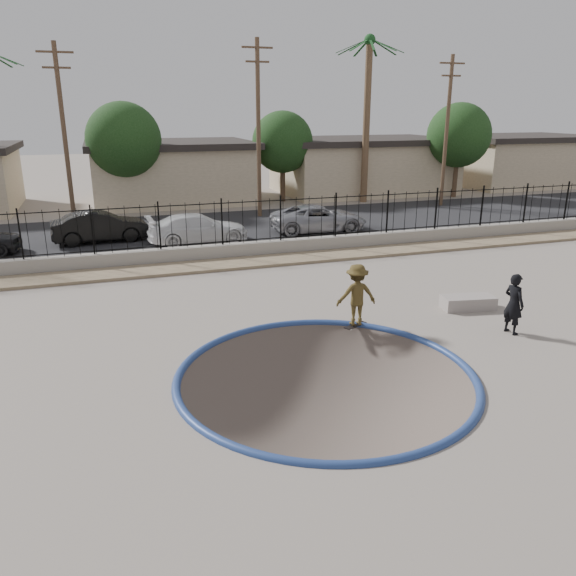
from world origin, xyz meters
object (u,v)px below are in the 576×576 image
Objects in this scene: skater at (356,298)px; skateboard at (355,325)px; car_b at (100,226)px; car_c at (198,228)px; car_d at (319,218)px; videographer at (514,304)px; concrete_ledge at (468,302)px.

skateboard is at bearing 6.81° from skater.
car_b is 4.53m from car_c.
car_d is at bearing -99.87° from skater.
car_b is at bearing 87.40° from car_d.
videographer is 14.10m from car_d.
skater reaches higher than car_d.
skateboard is 14.99m from car_b.
car_c is 0.95× the size of car_d.
skateboard is 0.47× the size of videographer.
skater is at bearing 166.41° from car_d.
skater is 2.19× the size of skateboard.
skateboard is 0.18× the size of car_c.
skateboard is at bearing -175.28° from concrete_ledge.
car_c is at bearing 98.35° from car_d.
car_b is at bearing 91.56° from skateboard.
car_b is at bearing 67.19° from car_c.
car_d is (3.70, 12.37, -0.17)m from skater.
concrete_ledge is at bearing -175.64° from car_d.
concrete_ledge is (0.08, 2.06, -0.65)m from videographer.
car_b is 10.43m from car_d.
car_c is 6.17m from car_d.
skater reaches higher than car_b.
concrete_ledge is at bearing -152.90° from car_c.
skateboard is 12.07m from car_c.
car_c is (-6.34, 13.54, -0.15)m from videographer.
skateboard is 12.92m from car_d.
car_b is at bearing 24.90° from videographer.
videographer is 14.95m from car_c.
car_d is at bearing -86.85° from car_c.
car_c is (-2.44, 11.80, -0.18)m from skater.
concrete_ledge is (3.97, 0.33, 0.14)m from skateboard.
car_b reaches higher than concrete_ledge.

